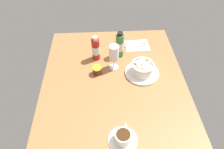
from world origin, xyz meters
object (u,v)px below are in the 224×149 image
(wine_glass, at_px, (114,54))
(coffee_cup, at_px, (123,137))
(jam_jar, at_px, (97,70))
(porridge_bowl, at_px, (142,69))
(sauce_bottle_red, at_px, (96,49))
(sauce_bottle_green, at_px, (120,45))
(cutlery_setting, at_px, (136,45))

(wine_glass, bearing_deg, coffee_cup, -178.55)
(coffee_cup, relative_size, jam_jar, 2.51)
(porridge_bowl, relative_size, jam_jar, 3.75)
(sauce_bottle_red, bearing_deg, jam_jar, -178.06)
(jam_jar, bearing_deg, porridge_bowl, -93.55)
(porridge_bowl, relative_size, sauce_bottle_green, 1.12)
(wine_glass, distance_m, sauce_bottle_green, 0.12)
(porridge_bowl, xyz_separation_m, cutlery_setting, (0.27, -0.00, -0.04))
(jam_jar, xyz_separation_m, sauce_bottle_red, (0.14, 0.00, 0.05))
(sauce_bottle_green, bearing_deg, coffee_cup, 176.97)
(coffee_cup, relative_size, sauce_bottle_green, 0.75)
(jam_jar, height_order, sauce_bottle_red, sauce_bottle_red)
(coffee_cup, distance_m, wine_glass, 0.49)
(wine_glass, relative_size, jam_jar, 3.06)
(sauce_bottle_red, bearing_deg, coffee_cup, -168.01)
(cutlery_setting, distance_m, coffee_cup, 0.71)
(coffee_cup, height_order, wine_glass, wine_glass)
(wine_glass, relative_size, sauce_bottle_green, 0.92)
(porridge_bowl, xyz_separation_m, sauce_bottle_green, (0.18, 0.12, 0.04))
(cutlery_setting, height_order, jam_jar, jam_jar)
(wine_glass, distance_m, jam_jar, 0.14)
(cutlery_setting, relative_size, sauce_bottle_green, 0.94)
(wine_glass, relative_size, sauce_bottle_red, 0.97)
(porridge_bowl, height_order, cutlery_setting, porridge_bowl)
(jam_jar, relative_size, sauce_bottle_red, 0.32)
(porridge_bowl, height_order, sauce_bottle_green, sauce_bottle_green)
(coffee_cup, height_order, sauce_bottle_green, sauce_bottle_green)
(cutlery_setting, distance_m, jam_jar, 0.38)
(porridge_bowl, distance_m, wine_glass, 0.19)
(jam_jar, bearing_deg, sauce_bottle_green, -42.85)
(wine_glass, xyz_separation_m, sauce_bottle_green, (0.11, -0.04, -0.03))
(jam_jar, bearing_deg, coffee_cup, -164.93)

